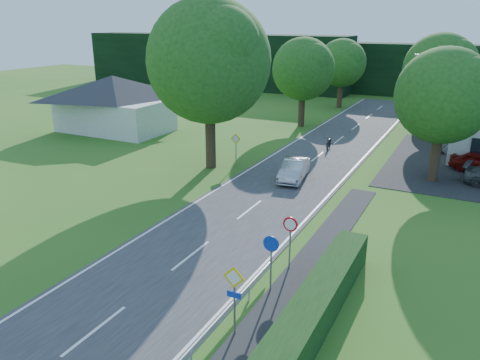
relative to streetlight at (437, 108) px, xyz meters
The scene contains 22 objects.
road 13.59m from the streetlight, 128.88° to the right, with size 7.00×80.00×0.04m, color #323234.
line_edge_left 15.73m from the streetlight, 138.52° to the right, with size 0.12×80.00×0.01m, color white.
line_edge_right 11.95m from the streetlight, 115.70° to the right, with size 0.12×80.00×0.01m, color white.
line_centre 13.58m from the streetlight, 128.88° to the right, with size 0.12×80.00×0.01m, color white, non-canonical shape.
tree_main 15.35m from the streetlight, 156.89° to the right, with size 9.40×9.40×11.64m, color #1B4B16, non-canonical shape.
tree_left_far 16.45m from the streetlight, 142.56° to the left, with size 7.00×7.00×8.58m, color #1B4B16, non-canonical shape.
tree_right_far 12.05m from the streetlight, 95.06° to the left, with size 7.40×7.40×9.09m, color #1B4B16, non-canonical shape.
tree_left_back 25.34m from the streetlight, 119.73° to the left, with size 6.60×6.60×8.07m, color #1B4B16, non-canonical shape.
tree_right_back 20.12m from the streetlight, 95.89° to the left, with size 6.20×6.20×7.56m, color #1B4B16, non-canonical shape.
tree_right_mid 2.05m from the streetlight, 77.66° to the right, with size 7.00×7.00×8.58m, color #1B4B16, non-canonical shape.
treeline_left 48.22m from the streetlight, 138.42° to the left, with size 44.00×6.00×8.00m, color black.
treeline_right 36.01m from the streetlight, 90.10° to the left, with size 30.00×5.00×7.00m, color black.
bungalow_left 28.12m from the streetlight, behind, with size 11.00×6.50×5.20m.
streetlight is the anchor object (origin of this frame).
sign_priority_right 22.50m from the streetlight, 99.70° to the right, with size 0.78×0.09×2.59m.
sign_roundabout 19.59m from the streetlight, 101.19° to the right, with size 0.64×0.08×2.37m.
sign_speed_limit 17.64m from the streetlight, 102.46° to the right, with size 0.64×0.11×2.37m.
sign_priority_left 13.80m from the streetlight, 158.22° to the right, with size 0.78×0.09×2.44m.
moving_car 10.49m from the streetlight, 142.42° to the right, with size 1.42×4.07×1.34m, color #AFB0B4.
motorcycle 9.22m from the streetlight, 162.05° to the left, with size 0.71×2.05×1.08m, color black.
parked_car_silver_a 7.14m from the streetlight, 68.03° to the left, with size 1.60×4.58×1.51m, color #A2A1A6.
parasol 6.24m from the streetlight, 71.20° to the left, with size 2.40×2.44×2.20m, color #B80E19.
Camera 1 is at (10.46, -3.66, 10.00)m, focal length 35.00 mm.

